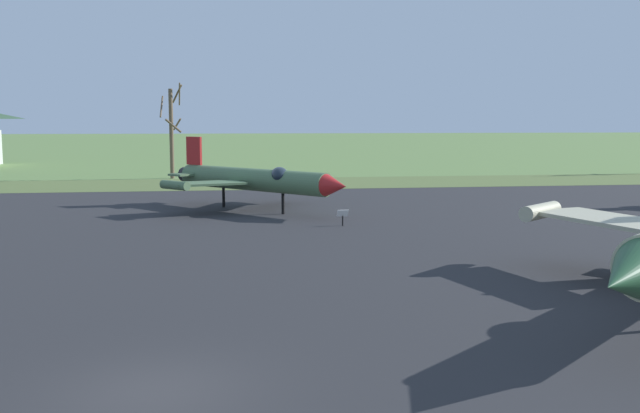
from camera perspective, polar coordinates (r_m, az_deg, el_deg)
ground_plane at (r=15.97m, az=-13.16°, el=-14.28°), size 600.00×600.00×0.00m
asphalt_apron at (r=31.76m, az=-10.60°, el=-3.57°), size 108.99×54.58×0.05m
grass_verge_strip at (r=64.77m, az=-9.36°, el=1.74°), size 168.99×12.00×0.06m
jet_fighter_front_right at (r=45.11m, az=-5.23°, el=2.18°), size 11.06×11.93×4.61m
info_placard_front_right at (r=38.68m, az=1.82°, el=-0.75°), size 0.64×0.28×0.92m
bare_tree_right_of_center at (r=72.20m, az=-11.70°, el=6.05°), size 2.22×2.26×9.34m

